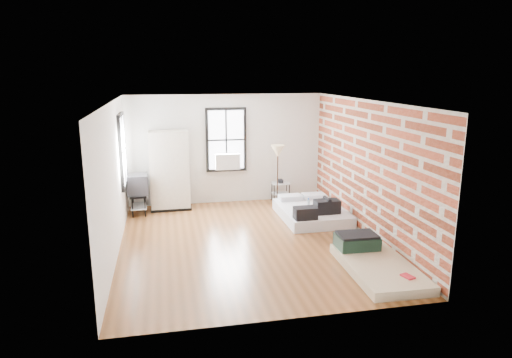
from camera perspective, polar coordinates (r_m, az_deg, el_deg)
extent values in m
plane|color=brown|center=(9.28, -1.07, -7.88)|extent=(6.00, 6.00, 0.00)
cube|color=silver|center=(11.78, -3.76, 3.73)|extent=(5.00, 0.01, 2.80)
cube|color=silver|center=(6.05, 4.07, -5.55)|extent=(5.00, 0.01, 2.80)
cube|color=silver|center=(8.78, -17.37, -0.16)|extent=(0.01, 6.00, 2.80)
cube|color=#9A3D24|center=(9.63, 13.69, 1.22)|extent=(0.02, 6.00, 2.80)
cube|color=white|center=(8.67, -1.15, 9.65)|extent=(5.00, 6.00, 0.01)
cube|color=white|center=(11.69, -3.74, 4.90)|extent=(0.90, 0.02, 1.50)
cube|color=black|center=(11.65, -6.13, 4.83)|extent=(0.07, 0.08, 1.64)
cube|color=black|center=(11.78, -1.41, 4.99)|extent=(0.07, 0.08, 1.64)
cube|color=black|center=(11.62, -3.82, 8.75)|extent=(0.90, 0.08, 0.07)
cube|color=black|center=(11.85, -3.70, 1.15)|extent=(0.90, 0.08, 0.07)
cube|color=black|center=(11.68, -3.74, 4.89)|extent=(0.04, 0.02, 1.50)
cube|color=black|center=(11.68, -3.74, 4.89)|extent=(0.90, 0.02, 0.04)
cube|color=white|center=(11.66, -3.62, 2.24)|extent=(0.62, 0.30, 0.40)
cube|color=white|center=(10.49, -16.26, 3.43)|extent=(0.02, 0.90, 1.50)
cube|color=black|center=(10.01, -16.59, 2.96)|extent=(0.08, 0.07, 1.64)
cube|color=black|center=(10.96, -16.18, 3.84)|extent=(0.08, 0.07, 1.64)
cube|color=black|center=(10.39, -16.66, 7.69)|extent=(0.08, 0.90, 0.07)
cube|color=black|center=(10.64, -16.10, -0.74)|extent=(0.08, 0.90, 0.07)
cube|color=black|center=(10.48, -16.21, 3.43)|extent=(0.02, 0.04, 1.50)
cube|color=black|center=(10.48, -16.21, 3.43)|extent=(0.02, 0.90, 0.04)
cube|color=white|center=(10.77, 6.95, -4.23)|extent=(1.43, 1.93, 0.25)
cube|color=white|center=(11.32, 4.29, -2.31)|extent=(0.56, 0.36, 0.12)
cube|color=white|center=(11.50, 7.19, -2.13)|extent=(0.56, 0.36, 0.12)
cube|color=black|center=(10.35, 8.86, -3.41)|extent=(0.56, 0.33, 0.30)
cylinder|color=black|center=(10.30, 8.89, -2.50)|extent=(0.08, 0.35, 0.08)
cube|color=black|center=(9.89, 6.19, -4.25)|extent=(0.49, 0.31, 0.26)
cylinder|color=#A6BFD5|center=(10.63, 6.56, -3.13)|extent=(0.07, 0.07, 0.22)
cylinder|color=blue|center=(10.59, 6.57, -2.47)|extent=(0.04, 0.04, 0.03)
cube|color=beige|center=(8.22, 15.11, -10.65)|extent=(1.12, 2.05, 0.16)
cube|color=black|center=(8.73, 12.49, -7.65)|extent=(0.76, 0.55, 0.23)
cube|color=black|center=(8.68, 12.54, -6.80)|extent=(0.71, 0.51, 0.04)
cube|color=red|center=(7.80, 18.43, -11.47)|extent=(0.19, 0.24, 0.03)
cube|color=black|center=(11.64, -10.54, -3.51)|extent=(0.99, 0.57, 0.06)
cube|color=beige|center=(11.40, -10.75, 1.19)|extent=(0.95, 0.53, 1.89)
cylinder|color=black|center=(11.83, 2.29, -1.91)|extent=(0.02, 0.02, 0.50)
cylinder|color=black|center=(11.91, 4.18, -1.83)|extent=(0.02, 0.02, 0.50)
cylinder|color=black|center=(12.12, 1.99, -1.53)|extent=(0.02, 0.02, 0.50)
cylinder|color=black|center=(12.20, 3.84, -1.45)|extent=(0.02, 0.02, 0.50)
cube|color=silver|center=(11.95, 3.09, -0.52)|extent=(0.47, 0.38, 0.02)
cube|color=silver|center=(12.02, 3.08, -1.78)|extent=(0.45, 0.36, 0.02)
cube|color=black|center=(11.94, 3.10, -0.26)|extent=(0.11, 0.17, 0.09)
cylinder|color=black|center=(11.66, 2.66, -3.35)|extent=(0.22, 0.22, 0.03)
cylinder|color=black|center=(11.48, 2.70, -0.06)|extent=(0.03, 0.03, 1.36)
cone|color=tan|center=(11.33, 2.74, 3.49)|extent=(0.34, 0.34, 0.30)
cylinder|color=black|center=(11.08, -15.19, -3.49)|extent=(0.03, 0.03, 0.48)
cylinder|color=black|center=(11.08, -13.71, -3.42)|extent=(0.03, 0.03, 0.48)
cylinder|color=black|center=(11.63, -15.11, -2.69)|extent=(0.03, 0.03, 0.48)
cylinder|color=black|center=(11.63, -13.70, -2.62)|extent=(0.03, 0.03, 0.48)
cube|color=black|center=(11.29, -14.49, -1.88)|extent=(0.40, 0.70, 0.03)
cube|color=silver|center=(11.37, -14.41, -3.28)|extent=(0.38, 0.68, 0.02)
cube|color=black|center=(11.23, -14.57, -0.63)|extent=(0.49, 0.57, 0.48)
cube|color=black|center=(11.22, -13.35, -0.57)|extent=(0.03, 0.46, 0.38)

